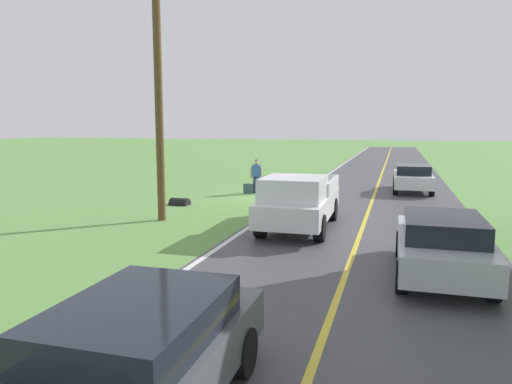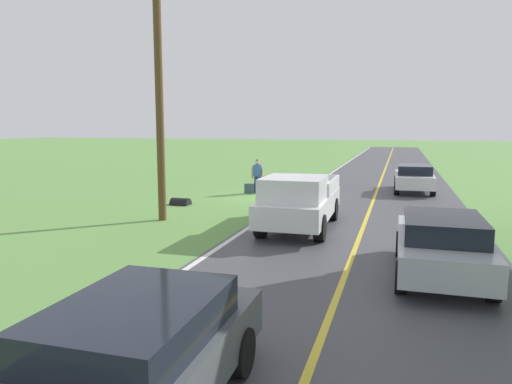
{
  "view_description": "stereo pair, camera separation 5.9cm",
  "coord_description": "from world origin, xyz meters",
  "px_view_note": "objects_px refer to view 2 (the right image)",
  "views": [
    {
      "loc": [
        -5.83,
        21.59,
        3.35
      ],
      "look_at": [
        -2.16,
        9.45,
        1.58
      ],
      "focal_mm": 32.95,
      "sensor_mm": 36.0,
      "label": 1
    },
    {
      "loc": [
        -5.88,
        21.57,
        3.35
      ],
      "look_at": [
        -2.16,
        9.45,
        1.58
      ],
      "focal_mm": 32.95,
      "sensor_mm": 36.0,
      "label": 2
    }
  ],
  "objects_px": {
    "hitchhiker_walking": "(258,174)",
    "pickup_truck_passing": "(299,200)",
    "suitcase_carried": "(249,189)",
    "sedan_near_oncoming": "(414,177)",
    "sedan_mid_oncoming": "(441,244)",
    "sedan_ahead_same_lane": "(131,362)",
    "utility_pole_roadside": "(160,114)"
  },
  "relations": [
    {
      "from": "sedan_near_oncoming",
      "to": "suitcase_carried",
      "type": "bearing_deg",
      "value": 21.03
    },
    {
      "from": "hitchhiker_walking",
      "to": "sedan_near_oncoming",
      "type": "height_order",
      "value": "hitchhiker_walking"
    },
    {
      "from": "hitchhiker_walking",
      "to": "suitcase_carried",
      "type": "bearing_deg",
      "value": 14.35
    },
    {
      "from": "suitcase_carried",
      "to": "utility_pole_roadside",
      "type": "distance_m",
      "value": 8.28
    },
    {
      "from": "suitcase_carried",
      "to": "sedan_mid_oncoming",
      "type": "bearing_deg",
      "value": 32.17
    },
    {
      "from": "sedan_mid_oncoming",
      "to": "utility_pole_roadside",
      "type": "distance_m",
      "value": 10.39
    },
    {
      "from": "hitchhiker_walking",
      "to": "sedan_ahead_same_lane",
      "type": "height_order",
      "value": "hitchhiker_walking"
    },
    {
      "from": "sedan_ahead_same_lane",
      "to": "suitcase_carried",
      "type": "bearing_deg",
      "value": -76.18
    },
    {
      "from": "pickup_truck_passing",
      "to": "suitcase_carried",
      "type": "bearing_deg",
      "value": -61.18
    },
    {
      "from": "hitchhiker_walking",
      "to": "pickup_truck_passing",
      "type": "bearing_deg",
      "value": 116.02
    },
    {
      "from": "sedan_near_oncoming",
      "to": "sedan_ahead_same_lane",
      "type": "bearing_deg",
      "value": 80.56
    },
    {
      "from": "sedan_ahead_same_lane",
      "to": "utility_pole_roadside",
      "type": "distance_m",
      "value": 12.33
    },
    {
      "from": "pickup_truck_passing",
      "to": "sedan_near_oncoming",
      "type": "xyz_separation_m",
      "value": [
        -3.83,
        -10.59,
        -0.21
      ]
    },
    {
      "from": "hitchhiker_walking",
      "to": "suitcase_carried",
      "type": "relative_size",
      "value": 3.5
    },
    {
      "from": "pickup_truck_passing",
      "to": "sedan_near_oncoming",
      "type": "distance_m",
      "value": 11.26
    },
    {
      "from": "pickup_truck_passing",
      "to": "sedan_ahead_same_lane",
      "type": "xyz_separation_m",
      "value": [
        -0.32,
        10.59,
        -0.21
      ]
    },
    {
      "from": "suitcase_carried",
      "to": "hitchhiker_walking",
      "type": "bearing_deg",
      "value": 100.86
    },
    {
      "from": "hitchhiker_walking",
      "to": "suitcase_carried",
      "type": "xyz_separation_m",
      "value": [
        0.41,
        0.11,
        -0.73
      ]
    },
    {
      "from": "sedan_near_oncoming",
      "to": "hitchhiker_walking",
      "type": "bearing_deg",
      "value": 21.38
    },
    {
      "from": "hitchhiker_walking",
      "to": "sedan_mid_oncoming",
      "type": "height_order",
      "value": "hitchhiker_walking"
    },
    {
      "from": "hitchhiker_walking",
      "to": "pickup_truck_passing",
      "type": "height_order",
      "value": "pickup_truck_passing"
    },
    {
      "from": "hitchhiker_walking",
      "to": "pickup_truck_passing",
      "type": "xyz_separation_m",
      "value": [
        -3.72,
        7.63,
        -0.01
      ]
    },
    {
      "from": "sedan_near_oncoming",
      "to": "sedan_mid_oncoming",
      "type": "xyz_separation_m",
      "value": [
        -0.22,
        14.48,
        0.0
      ]
    },
    {
      "from": "sedan_near_oncoming",
      "to": "utility_pole_roadside",
      "type": "relative_size",
      "value": 0.58
    },
    {
      "from": "utility_pole_roadside",
      "to": "pickup_truck_passing",
      "type": "bearing_deg",
      "value": 178.89
    },
    {
      "from": "suitcase_carried",
      "to": "sedan_ahead_same_lane",
      "type": "height_order",
      "value": "sedan_ahead_same_lane"
    },
    {
      "from": "hitchhiker_walking",
      "to": "sedan_mid_oncoming",
      "type": "bearing_deg",
      "value": 124.03
    },
    {
      "from": "hitchhiker_walking",
      "to": "pickup_truck_passing",
      "type": "relative_size",
      "value": 0.32
    },
    {
      "from": "hitchhiker_walking",
      "to": "sedan_near_oncoming",
      "type": "bearing_deg",
      "value": -158.62
    },
    {
      "from": "hitchhiker_walking",
      "to": "sedan_near_oncoming",
      "type": "xyz_separation_m",
      "value": [
        -7.56,
        -2.96,
        -0.23
      ]
    },
    {
      "from": "pickup_truck_passing",
      "to": "hitchhiker_walking",
      "type": "bearing_deg",
      "value": -63.98
    },
    {
      "from": "pickup_truck_passing",
      "to": "utility_pole_roadside",
      "type": "xyz_separation_m",
      "value": [
        5.04,
        -0.1,
        2.84
      ]
    }
  ]
}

